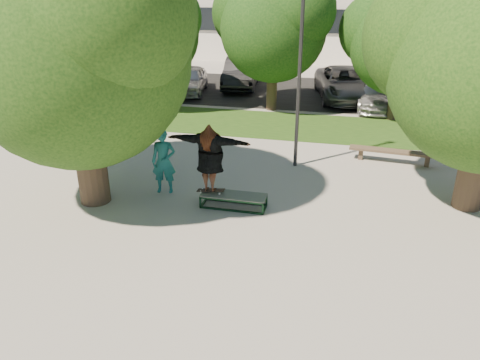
% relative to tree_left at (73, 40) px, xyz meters
% --- Properties ---
extents(ground, '(120.00, 120.00, 0.00)m').
position_rel_tree_left_xyz_m(ground, '(4.29, -1.09, -4.42)').
color(ground, gray).
rests_on(ground, ground).
extents(grass_strip, '(30.00, 4.00, 0.02)m').
position_rel_tree_left_xyz_m(grass_strip, '(5.29, 8.41, -4.41)').
color(grass_strip, '#1B3E11').
rests_on(grass_strip, ground).
extents(asphalt_strip, '(40.00, 8.00, 0.01)m').
position_rel_tree_left_xyz_m(asphalt_strip, '(4.29, 14.91, -4.42)').
color(asphalt_strip, black).
rests_on(asphalt_strip, ground).
extents(tree_left, '(6.96, 5.95, 7.12)m').
position_rel_tree_left_xyz_m(tree_left, '(0.00, 0.00, 0.00)').
color(tree_left, '#38281E').
rests_on(tree_left, ground).
extents(bg_tree_left, '(5.28, 4.51, 5.77)m').
position_rel_tree_left_xyz_m(bg_tree_left, '(-2.28, 9.98, -0.69)').
color(bg_tree_left, '#38281E').
rests_on(bg_tree_left, ground).
extents(bg_tree_mid, '(5.76, 4.92, 6.24)m').
position_rel_tree_left_xyz_m(bg_tree_mid, '(3.22, 10.98, -0.41)').
color(bg_tree_mid, '#38281E').
rests_on(bg_tree_mid, ground).
extents(bg_tree_right, '(5.04, 4.31, 5.43)m').
position_rel_tree_left_xyz_m(bg_tree_right, '(8.73, 10.47, -0.93)').
color(bg_tree_right, '#38281E').
rests_on(bg_tree_right, ground).
extents(lamppost, '(0.25, 0.15, 6.11)m').
position_rel_tree_left_xyz_m(lamppost, '(5.29, 3.91, -1.27)').
color(lamppost, '#2D2D30').
rests_on(lamppost, ground).
extents(grind_box, '(1.80, 0.60, 0.38)m').
position_rel_tree_left_xyz_m(grind_box, '(4.01, 0.42, -4.23)').
color(grind_box, black).
rests_on(grind_box, ground).
extents(skater_rig, '(2.37, 0.81, 1.97)m').
position_rel_tree_left_xyz_m(skater_rig, '(3.36, 0.42, -3.02)').
color(skater_rig, white).
rests_on(skater_rig, grind_box).
extents(bystander, '(0.78, 0.59, 1.92)m').
position_rel_tree_left_xyz_m(bystander, '(1.79, 0.96, -3.46)').
color(bystander, '#1A6565').
rests_on(bystander, ground).
extents(bench, '(3.00, 0.67, 0.46)m').
position_rel_tree_left_xyz_m(bench, '(8.54, 4.91, -4.04)').
color(bench, brown).
rests_on(bench, ground).
extents(car_silver_a, '(2.38, 4.40, 1.42)m').
position_rel_tree_left_xyz_m(car_silver_a, '(-1.65, 13.37, -3.71)').
color(car_silver_a, '#B8B7BD').
rests_on(car_silver_a, asphalt_strip).
extents(car_dark, '(2.32, 5.18, 1.65)m').
position_rel_tree_left_xyz_m(car_dark, '(0.77, 15.38, -3.60)').
color(car_dark, black).
rests_on(car_dark, asphalt_strip).
extents(car_grey, '(3.69, 6.14, 1.60)m').
position_rel_tree_left_xyz_m(car_grey, '(6.64, 13.85, -3.62)').
color(car_grey, slate).
rests_on(car_grey, asphalt_strip).
extents(car_silver_b, '(1.82, 4.41, 1.28)m').
position_rel_tree_left_xyz_m(car_silver_b, '(8.19, 12.41, -3.78)').
color(car_silver_b, '#B2B1B6').
rests_on(car_silver_b, asphalt_strip).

